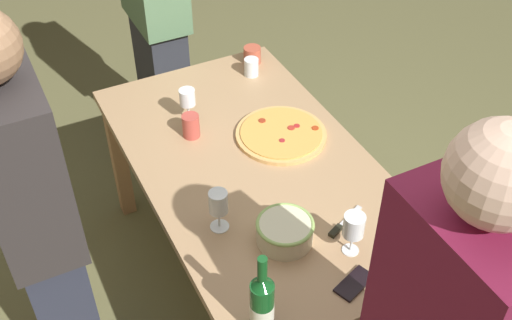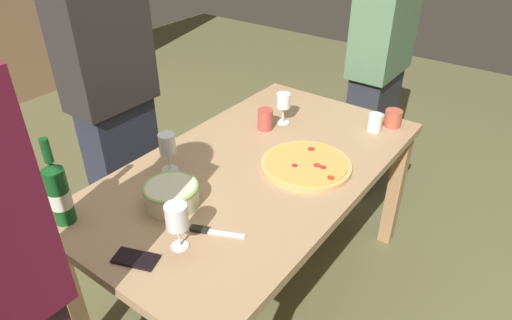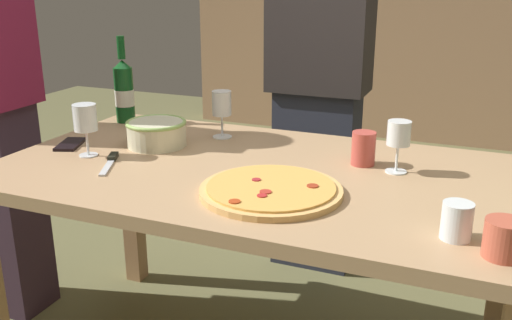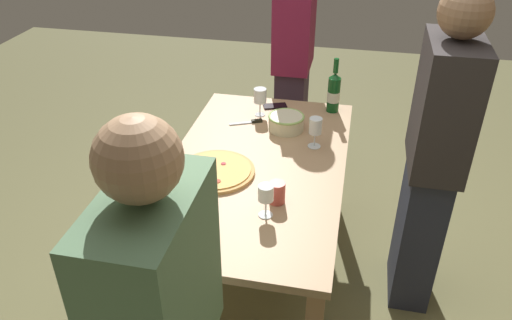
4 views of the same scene
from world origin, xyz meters
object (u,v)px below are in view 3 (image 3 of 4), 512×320
Objects in this scene: cell_phone at (70,144)px; person_guest_right at (319,85)px; cup_amber at (457,221)px; pizza_knife at (111,161)px; wine_glass_by_bottle at (85,120)px; pizza at (271,190)px; cup_ceramic at (504,239)px; serving_bowl at (156,132)px; wine_bottle at (124,90)px; dining_table at (256,197)px; wine_glass_near_pizza at (399,135)px; wine_glass_far_left at (222,106)px; cup_spare at (363,148)px.

person_guest_right reaches higher than cell_phone.
pizza_knife is (-1.04, 0.15, -0.04)m from cup_amber.
wine_glass_by_bottle is 0.16m from pizza_knife.
cup_ceramic reaches higher than pizza.
serving_bowl is 1.07m from cup_amber.
person_guest_right reaches higher than wine_bottle.
cell_phone is (0.02, -0.35, -0.12)m from wine_bottle.
wine_bottle reaches higher than pizza.
serving_bowl is at bearing 159.13° from cup_ceramic.
wine_glass_by_bottle is at bearing -170.56° from dining_table.
serving_bowl reaches higher than pizza_knife.
wine_glass_far_left is at bearing 167.46° from wine_glass_near_pizza.
dining_table is at bearing 15.99° from pizza_knife.
dining_table is at bearing 123.21° from pizza.
wine_glass_by_bottle is 0.89m from cup_spare.
wine_glass_near_pizza is 1.51× the size of cup_spare.
pizza_knife is (0.11, -0.03, -0.11)m from wine_glass_by_bottle.
cup_amber is (1.00, -0.37, -0.01)m from serving_bowl.
pizza reaches higher than dining_table.
cell_phone is (-0.80, 0.16, -0.01)m from pizza.
cup_spare is (-0.11, 0.03, -0.06)m from wine_glass_near_pizza.
pizza_knife is 0.11× the size of person_guest_right.
cup_spare is at bearing 124.93° from cup_amber.
cup_amber is at bearing -25.12° from wine_bottle.
pizza is 0.43m from wine_glass_near_pizza.
dining_table is at bearing 9.44° from wine_glass_by_bottle.
dining_table is 4.75× the size of wine_bottle.
cell_phone is (-1.28, 0.25, -0.04)m from cup_amber.
pizza_knife is at bearing 171.81° from cup_amber.
cup_ceramic is at bearing -28.53° from cup_amber.
cup_ceramic is 1.41m from cell_phone.
cup_spare is at bearing 16.57° from wine_glass_by_bottle.
cup_spare is (0.18, 0.34, 0.04)m from pizza.
cup_spare reaches higher than pizza.
wine_glass_near_pizza is 1.83× the size of cup_amber.
wine_bottle is at bearing 147.95° from pizza.
dining_table is 11.11× the size of cell_phone.
cup_amber is 0.82× the size of cup_spare.
pizza is 0.82m from cell_phone.
cup_amber is (0.84, -0.55, -0.07)m from wine_glass_far_left.
cell_phone is at bearing -169.43° from cup_spare.
wine_bottle is 3.23× the size of cup_spare.
pizza is at bearing 168.59° from cup_amber.
cup_amber is (0.48, -0.10, 0.03)m from pizza.
wine_glass_far_left is 1.98× the size of cup_amber.
pizza_knife reaches higher than cell_phone.
person_guest_right is at bearing 122.35° from cup_ceramic.
cup_spare is 0.73× the size of cell_phone.
cup_ceramic reaches higher than dining_table.
cup_ceramic is at bearing -14.55° from pizza.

